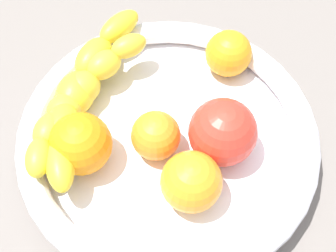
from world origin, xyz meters
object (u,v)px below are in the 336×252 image
object	(u,v)px
orange_front	(81,144)
banana_draped_right	(81,91)
banana_draped_left	(78,98)
fruit_bowl	(168,138)
orange_mid_right	(191,182)
orange_rear	(228,54)
tomato_red	(222,134)
orange_mid_left	(156,136)

from	to	relation	value
orange_front	banana_draped_right	bearing A→B (deg)	-163.31
banana_draped_left	banana_draped_right	world-z (taller)	banana_draped_left
fruit_bowl	orange_front	size ratio (longest dim) A/B	5.00
fruit_bowl	orange_mid_right	bearing A→B (deg)	30.52
orange_rear	tomato_red	size ratio (longest dim) A/B	0.77
orange_mid_right	banana_draped_left	bearing A→B (deg)	-118.40
banana_draped_right	orange_front	xyz separation A→B (cm)	(6.61, 1.98, 0.29)
banana_draped_left	tomato_red	world-z (taller)	tomato_red
fruit_bowl	orange_rear	bearing A→B (deg)	156.23
orange_mid_right	tomato_red	world-z (taller)	tomato_red
orange_mid_left	tomato_red	bearing A→B (deg)	98.00
fruit_bowl	orange_mid_left	world-z (taller)	orange_mid_left
fruit_bowl	banana_draped_left	bearing A→B (deg)	-98.68
banana_draped_left	orange_mid_right	size ratio (longest dim) A/B	3.33
fruit_bowl	orange_front	xyz separation A→B (cm)	(3.97, -8.29, 2.73)
fruit_bowl	tomato_red	distance (cm)	6.49
fruit_bowl	tomato_red	xyz separation A→B (cm)	(0.23, 5.72, 3.06)
fruit_bowl	banana_draped_left	distance (cm)	10.75
fruit_bowl	orange_rear	xyz separation A→B (cm)	(-11.37, 5.01, 2.23)
orange_front	orange_mid_right	bearing A→B (deg)	80.79
orange_front	orange_rear	xyz separation A→B (cm)	(-15.35, 13.30, -0.51)
banana_draped_right	orange_front	distance (cm)	6.90
fruit_bowl	tomato_red	world-z (taller)	tomato_red
banana_draped_right	orange_mid_left	bearing A→B (deg)	67.45
banana_draped_right	orange_mid_left	size ratio (longest dim) A/B	4.84
orange_front	orange_mid_right	world-z (taller)	orange_front
tomato_red	orange_rear	bearing A→B (deg)	-176.48
orange_rear	tomato_red	xyz separation A→B (cm)	(11.61, 0.71, 0.83)
orange_front	orange_mid_left	xyz separation A→B (cm)	(-2.78, 7.22, -0.62)
orange_front	orange_mid_left	distance (cm)	7.76
fruit_bowl	banana_draped_right	distance (cm)	10.89
banana_draped_left	orange_mid_left	xyz separation A→B (cm)	(2.76, 9.24, -0.48)
orange_mid_right	tomato_red	xyz separation A→B (cm)	(-5.65, 2.26, 0.51)
orange_front	orange_rear	distance (cm)	20.32
orange_mid_right	orange_rear	size ratio (longest dim) A/B	1.12
orange_rear	tomato_red	distance (cm)	11.66
fruit_bowl	orange_mid_left	distance (cm)	2.65
banana_draped_left	orange_mid_right	distance (cm)	15.67
banana_draped_left	orange_mid_right	bearing A→B (deg)	61.60
tomato_red	orange_front	bearing A→B (deg)	-75.06
banana_draped_left	orange_mid_left	bearing A→B (deg)	73.36
tomato_red	orange_mid_left	bearing A→B (deg)	-82.00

